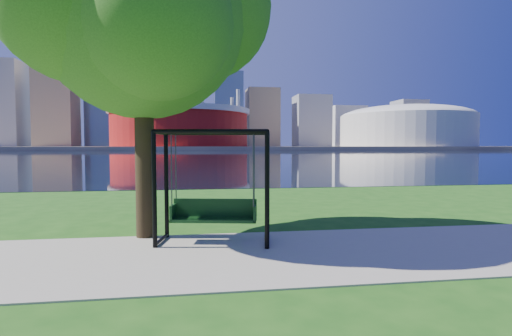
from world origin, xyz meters
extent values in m
plane|color=#1E5114|center=(0.00, 0.00, 0.00)|extent=(900.00, 900.00, 0.00)
cube|color=#9E937F|center=(0.00, -0.50, 0.01)|extent=(120.00, 4.00, 0.03)
cube|color=black|center=(0.00, 102.00, 0.01)|extent=(900.00, 180.00, 0.02)
cube|color=#937F60|center=(0.00, 306.00, 1.00)|extent=(900.00, 228.00, 2.00)
cylinder|color=maroon|center=(-10.00, 235.00, 13.00)|extent=(80.00, 80.00, 22.00)
cylinder|color=silver|center=(-10.00, 235.00, 22.50)|extent=(83.00, 83.00, 3.00)
cylinder|color=silver|center=(22.91, 254.00, 18.00)|extent=(2.00, 2.00, 32.00)
cylinder|color=silver|center=(-42.91, 254.00, 18.00)|extent=(2.00, 2.00, 32.00)
cylinder|color=silver|center=(-42.91, 216.00, 18.00)|extent=(2.00, 2.00, 32.00)
cylinder|color=silver|center=(22.91, 216.00, 18.00)|extent=(2.00, 2.00, 32.00)
cylinder|color=beige|center=(135.00, 235.00, 12.00)|extent=(84.00, 84.00, 20.00)
ellipsoid|color=beige|center=(135.00, 235.00, 21.00)|extent=(84.00, 84.00, 15.12)
cube|color=gray|center=(-140.00, 310.00, 33.00)|extent=(28.00, 28.00, 62.00)
cube|color=#998466|center=(-100.00, 300.00, 46.00)|extent=(26.00, 26.00, 88.00)
cube|color=slate|center=(-70.00, 325.00, 49.50)|extent=(30.00, 24.00, 95.00)
cube|color=gray|center=(-40.00, 305.00, 38.00)|extent=(24.00, 24.00, 72.00)
cube|color=silver|center=(-10.00, 335.00, 42.00)|extent=(32.00, 28.00, 80.00)
cube|color=slate|center=(25.00, 310.00, 31.00)|extent=(22.00, 22.00, 58.00)
cube|color=#998466|center=(55.00, 325.00, 26.00)|extent=(26.00, 26.00, 48.00)
cube|color=gray|center=(95.00, 315.00, 23.00)|extent=(28.00, 24.00, 42.00)
cube|color=silver|center=(135.00, 340.00, 20.00)|extent=(30.00, 26.00, 36.00)
cube|color=gray|center=(185.00, 320.00, 22.00)|extent=(24.00, 24.00, 40.00)
cube|color=#998466|center=(225.00, 335.00, 18.00)|extent=(26.00, 26.00, 32.00)
sphere|color=#998466|center=(-100.00, 300.00, 93.50)|extent=(10.00, 10.00, 10.00)
cylinder|color=black|center=(-1.88, 0.34, 1.26)|extent=(0.12, 0.12, 2.52)
cylinder|color=black|center=(0.49, -0.11, 1.26)|extent=(0.12, 0.12, 2.52)
cylinder|color=black|center=(-1.69, 1.31, 1.26)|extent=(0.12, 0.12, 2.52)
cylinder|color=black|center=(0.68, 0.86, 1.26)|extent=(0.12, 0.12, 2.52)
cylinder|color=black|center=(-0.69, 0.12, 2.52)|extent=(2.38, 0.55, 0.10)
cylinder|color=black|center=(-0.51, 1.08, 2.52)|extent=(2.38, 0.55, 0.10)
cylinder|color=black|center=(-1.78, 0.83, 2.52)|extent=(0.28, 0.99, 0.10)
cylinder|color=black|center=(-1.78, 0.83, 0.09)|extent=(0.26, 0.98, 0.08)
cylinder|color=black|center=(0.58, 0.37, 2.52)|extent=(0.28, 0.99, 0.10)
cylinder|color=black|center=(0.58, 0.37, 0.09)|extent=(0.26, 0.98, 0.08)
cube|color=black|center=(-0.60, 0.60, 0.55)|extent=(1.97, 0.84, 0.07)
cube|color=black|center=(-0.56, 0.81, 0.79)|extent=(1.89, 0.41, 0.42)
cube|color=black|center=(-1.51, 0.77, 0.70)|extent=(0.15, 0.49, 0.37)
cube|color=black|center=(0.31, 0.43, 0.70)|extent=(0.15, 0.49, 0.37)
cylinder|color=#38383E|center=(-1.53, 0.57, 1.67)|extent=(0.03, 0.03, 1.59)
cylinder|color=#38383E|center=(0.25, 0.23, 1.67)|extent=(0.03, 0.03, 1.59)
cylinder|color=#38383E|center=(-1.45, 0.97, 1.67)|extent=(0.03, 0.03, 1.59)
cylinder|color=#38383E|center=(0.33, 0.63, 1.67)|extent=(0.03, 0.03, 1.59)
cylinder|color=black|center=(-2.20, 1.45, 2.24)|extent=(0.45, 0.45, 4.48)
sphere|color=#32611C|center=(-2.20, 1.45, 5.30)|extent=(4.89, 4.89, 4.89)
sphere|color=#32611C|center=(-0.87, 2.06, 5.71)|extent=(3.67, 3.67, 3.67)
sphere|color=#32611C|center=(-1.79, 0.33, 4.79)|extent=(3.26, 3.26, 3.26)
camera|label=1|loc=(-1.00, -8.36, 2.21)|focal=28.00mm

